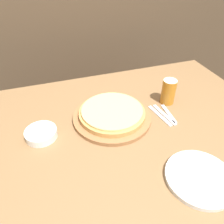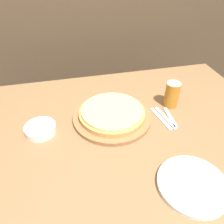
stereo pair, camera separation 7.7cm
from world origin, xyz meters
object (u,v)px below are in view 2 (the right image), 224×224
at_px(pizza_on_board, 112,114).
at_px(spoon, 170,117).
at_px(beer_glass, 172,94).
at_px(fork, 161,118).
at_px(side_bowl, 41,129).
at_px(dinner_plate, 193,184).
at_px(dinner_knife, 165,118).

height_order(pizza_on_board, spoon, pizza_on_board).
height_order(beer_glass, fork, beer_glass).
xyz_separation_m(pizza_on_board, side_bowl, (-0.34, -0.02, -0.01)).
distance_m(dinner_plate, dinner_knife, 0.38).
distance_m(dinner_knife, spoon, 0.02).
relative_size(beer_glass, spoon, 0.89).
relative_size(side_bowl, spoon, 0.93).
height_order(pizza_on_board, dinner_plate, pizza_on_board).
xyz_separation_m(pizza_on_board, spoon, (0.28, -0.06, -0.02)).
bearing_deg(fork, spoon, -0.00).
bearing_deg(side_bowl, pizza_on_board, 3.66).
height_order(pizza_on_board, fork, pizza_on_board).
bearing_deg(fork, side_bowl, 176.44).
xyz_separation_m(dinner_plate, fork, (0.04, 0.37, -0.01)).
relative_size(fork, dinner_knife, 1.00).
relative_size(side_bowl, fork, 0.79).
relative_size(dinner_plate, spoon, 1.67).
bearing_deg(dinner_plate, pizza_on_board, 114.19).
distance_m(beer_glass, fork, 0.15).
distance_m(side_bowl, fork, 0.57).
xyz_separation_m(pizza_on_board, dinner_plate, (0.19, -0.43, -0.02)).
distance_m(pizza_on_board, beer_glass, 0.33).
bearing_deg(side_bowl, fork, -3.56).
bearing_deg(spoon, dinner_plate, -103.33).
distance_m(side_bowl, dinner_knife, 0.59).
relative_size(dinner_plate, dinner_knife, 1.42).
bearing_deg(dinner_plate, spoon, 76.67).
height_order(side_bowl, spoon, side_bowl).
bearing_deg(side_bowl, spoon, -3.28).
xyz_separation_m(dinner_plate, side_bowl, (-0.53, 0.41, 0.01)).
relative_size(pizza_on_board, side_bowl, 2.72).
height_order(dinner_plate, fork, dinner_plate).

